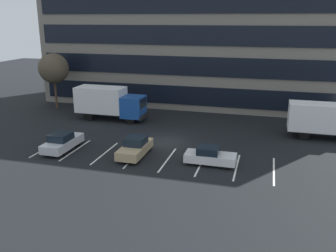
# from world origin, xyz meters

# --- Properties ---
(ground_plane) EXTENTS (120.00, 120.00, 0.00)m
(ground_plane) POSITION_xyz_m (0.00, 0.00, 0.00)
(ground_plane) COLOR black
(office_building) EXTENTS (41.39, 12.11, 18.00)m
(office_building) POSITION_xyz_m (0.00, 17.95, 9.00)
(office_building) COLOR slate
(office_building) RESTS_ON ground_plane
(lot_markings) EXTENTS (19.74, 5.40, 0.01)m
(lot_markings) POSITION_xyz_m (0.00, -4.24, 0.00)
(lot_markings) COLOR silver
(lot_markings) RESTS_ON ground_plane
(box_truck_blue) EXTENTS (7.96, 2.63, 3.69)m
(box_truck_blue) POSITION_xyz_m (-8.28, 5.87, 2.08)
(box_truck_blue) COLOR #194799
(box_truck_blue) RESTS_ON ground_plane
(box_truck_white) EXTENTS (7.31, 2.42, 3.39)m
(box_truck_white) POSITION_xyz_m (14.45, 5.07, 1.91)
(box_truck_white) COLOR white
(box_truck_white) RESTS_ON ground_plane
(sedan_silver) EXTENTS (1.85, 4.41, 1.58)m
(sedan_silver) POSITION_xyz_m (-8.09, -4.49, 0.75)
(sedan_silver) COLOR silver
(sedan_silver) RESTS_ON ground_plane
(sedan_white) EXTENTS (4.01, 1.68, 1.44)m
(sedan_white) POSITION_xyz_m (4.88, -4.23, 0.68)
(sedan_white) COLOR white
(sedan_white) RESTS_ON ground_plane
(sedan_tan) EXTENTS (1.84, 4.39, 1.57)m
(sedan_tan) POSITION_xyz_m (-1.46, -4.07, 0.74)
(sedan_tan) COLOR tan
(sedan_tan) RESTS_ON ground_plane
(bare_tree) EXTENTS (3.74, 3.74, 7.00)m
(bare_tree) POSITION_xyz_m (-17.00, 8.87, 5.12)
(bare_tree) COLOR #473323
(bare_tree) RESTS_ON ground_plane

